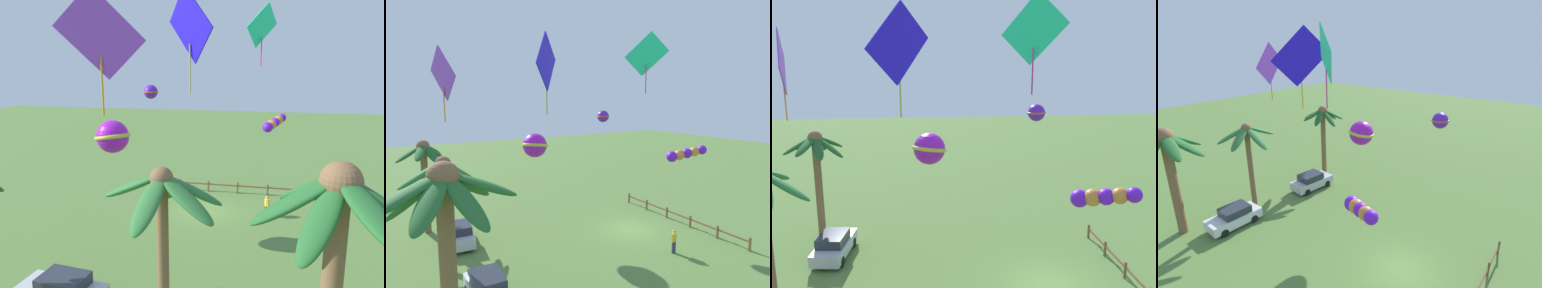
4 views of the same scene
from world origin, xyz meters
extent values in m
plane|color=#567A38|center=(0.00, 0.00, 0.00)|extent=(120.00, 120.00, 0.00)
cylinder|color=brown|center=(-0.86, 13.63, 3.41)|extent=(0.42, 0.42, 6.81)
ellipsoid|color=#2D7033|center=(0.27, 13.44, 6.40)|extent=(2.51, 1.11, 1.32)
ellipsoid|color=#2D7033|center=(-0.73, 14.72, 6.29)|extent=(0.97, 2.41, 1.52)
ellipsoid|color=#2D7033|center=(-1.82, 14.20, 6.34)|extent=(2.41, 1.81, 1.43)
ellipsoid|color=#2D7033|center=(-1.84, 13.16, 6.28)|extent=(2.41, 1.64, 1.54)
ellipsoid|color=#2D7033|center=(-0.71, 12.65, 6.15)|extent=(1.02, 2.26, 1.79)
sphere|color=brown|center=(-0.86, 13.63, 6.81)|extent=(0.81, 0.81, 0.81)
cylinder|color=brown|center=(7.80, 13.53, 3.33)|extent=(0.49, 0.49, 6.66)
ellipsoid|color=#1E5623|center=(8.72, 13.48, 6.10)|extent=(2.03, 0.74, 1.59)
ellipsoid|color=#1E5623|center=(8.38, 14.33, 6.20)|extent=(1.76, 2.09, 1.40)
ellipsoid|color=#1E5623|center=(7.48, 14.48, 6.24)|extent=(1.28, 2.24, 1.33)
ellipsoid|color=#1E5623|center=(6.80, 13.85, 6.34)|extent=(2.31, 1.29, 1.14)
ellipsoid|color=#1E5623|center=(6.90, 13.16, 6.18)|extent=(2.18, 1.38, 1.44)
ellipsoid|color=#1E5623|center=(7.69, 12.65, 6.05)|extent=(0.88, 2.00, 1.67)
ellipsoid|color=#1E5623|center=(8.53, 12.83, 6.24)|extent=(2.00, 1.95, 1.33)
sphere|color=brown|center=(7.80, 13.53, 6.66)|extent=(0.93, 0.93, 0.93)
cylinder|color=brown|center=(-6.38, 14.56, 3.67)|extent=(0.64, 0.64, 7.34)
ellipsoid|color=#236028|center=(-5.14, 14.78, 6.76)|extent=(2.81, 1.28, 1.78)
ellipsoid|color=#236028|center=(-5.80, 15.53, 6.57)|extent=(2.00, 2.57, 2.12)
ellipsoid|color=#236028|center=(-6.88, 15.84, 6.99)|extent=(1.80, 2.98, 1.35)
ellipsoid|color=#236028|center=(-7.51, 15.20, 6.82)|extent=(2.81, 2.08, 1.68)
ellipsoid|color=#236028|center=(-7.49, 14.08, 6.66)|extent=(2.72, 1.78, 1.97)
ellipsoid|color=#236028|center=(-6.56, 13.22, 6.92)|extent=(1.19, 2.92, 1.48)
ellipsoid|color=#236028|center=(-5.64, 13.54, 6.74)|extent=(2.26, 2.66, 1.81)
sphere|color=brown|center=(-6.38, 14.56, 7.34)|extent=(1.21, 1.21, 1.21)
cube|color=brown|center=(-7.11, -4.31, 0.47)|extent=(0.12, 0.12, 0.95)
cube|color=brown|center=(-4.64, -4.31, 0.47)|extent=(0.12, 0.12, 0.95)
cube|color=brown|center=(-2.17, -4.31, 0.47)|extent=(0.12, 0.12, 0.95)
cube|color=brown|center=(0.29, -4.31, 0.47)|extent=(0.12, 0.12, 0.95)
cube|color=brown|center=(2.76, -4.31, 0.47)|extent=(0.12, 0.12, 0.95)
cube|color=brown|center=(5.23, -4.31, 0.47)|extent=(0.12, 0.12, 0.95)
cube|color=brown|center=(-0.94, -4.31, 0.66)|extent=(12.43, 0.09, 0.11)
cube|color=#BCBCC1|center=(4.36, 11.95, 0.60)|extent=(4.06, 2.11, 0.70)
cube|color=#282D38|center=(4.21, 11.97, 1.23)|extent=(2.18, 1.70, 0.56)
cylinder|color=black|center=(5.64, 12.60, 0.30)|extent=(0.62, 0.24, 0.60)
cylinder|color=black|center=(5.48, 11.04, 0.30)|extent=(0.62, 0.24, 0.60)
cylinder|color=black|center=(3.24, 12.86, 0.30)|extent=(0.62, 0.24, 0.60)
cylinder|color=black|center=(3.07, 11.30, 0.30)|extent=(0.62, 0.24, 0.60)
cube|color=#282D38|center=(-3.47, 12.31, 1.23)|extent=(2.09, 1.58, 0.56)
cylinder|color=black|center=(-2.44, 11.48, 0.30)|extent=(0.61, 0.21, 0.60)
cylinder|color=#2D3351|center=(-4.57, 0.19, 0.42)|extent=(0.26, 0.26, 0.84)
cube|color=yellow|center=(-4.57, 0.19, 1.11)|extent=(0.34, 0.43, 0.54)
sphere|color=tan|center=(-4.57, 0.19, 1.48)|extent=(0.21, 0.21, 0.21)
cylinder|color=yellow|center=(-4.50, -0.02, 1.06)|extent=(0.09, 0.09, 0.52)
cylinder|color=yellow|center=(-4.65, 0.41, 1.06)|extent=(0.09, 0.09, 0.52)
cube|color=#2112D9|center=(-0.55, 7.41, 12.42)|extent=(2.62, 2.59, 3.61)
cylinder|color=gold|center=(-0.55, 7.41, 10.35)|extent=(0.08, 0.08, 2.36)
sphere|color=purple|center=(4.15, 6.14, 6.62)|extent=(1.85, 1.85, 1.85)
torus|color=gold|center=(4.15, 6.14, 6.62)|extent=(2.87, 2.87, 0.58)
sphere|color=#561BB7|center=(3.84, -0.04, 8.68)|extent=(0.99, 0.99, 0.99)
torus|color=#AE4A31|center=(3.84, -0.04, 8.68)|extent=(1.55, 1.55, 0.16)
cube|color=#20DC9F|center=(-3.81, 2.36, 12.81)|extent=(1.70, 2.08, 2.58)
cylinder|color=#C22B85|center=(-3.81, 2.36, 11.31)|extent=(0.06, 0.06, 1.71)
sphere|color=#6716DC|center=(-4.38, 0.49, 6.50)|extent=(0.70, 0.70, 0.70)
sphere|color=orange|center=(-4.62, 0.07, 6.61)|extent=(0.67, 0.67, 0.67)
sphere|color=#6716DC|center=(-4.86, -0.34, 6.71)|extent=(0.65, 0.65, 0.65)
sphere|color=orange|center=(-5.10, -0.76, 6.82)|extent=(0.62, 0.62, 0.62)
sphere|color=#6716DC|center=(-5.34, -1.17, 6.92)|extent=(0.59, 0.59, 0.59)
cube|color=purple|center=(1.41, 13.00, 11.61)|extent=(3.05, 0.82, 3.13)
cylinder|color=orange|center=(1.41, 13.00, 9.83)|extent=(0.07, 0.07, 2.04)
camera|label=1|loc=(-4.22, 25.10, 10.59)|focal=34.45mm
camera|label=2|loc=(-19.01, 16.62, 10.19)|focal=31.18mm
camera|label=3|loc=(-18.37, 6.34, 11.86)|focal=37.21mm
camera|label=4|loc=(-13.80, -6.71, 13.47)|focal=28.33mm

